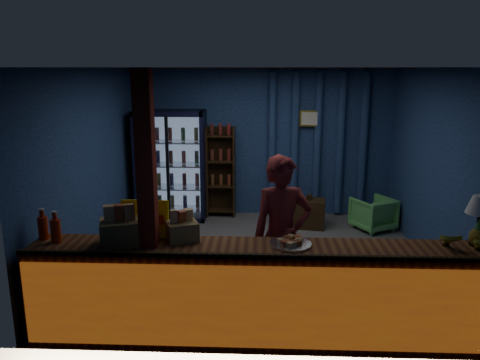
% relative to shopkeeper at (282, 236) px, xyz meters
% --- Properties ---
extents(ground, '(4.60, 4.60, 0.00)m').
position_rel_shopkeeper_xyz_m(ground, '(-0.23, 1.37, -0.87)').
color(ground, '#515154').
rests_on(ground, ground).
extents(room_walls, '(4.60, 4.60, 4.60)m').
position_rel_shopkeeper_xyz_m(room_walls, '(-0.23, 1.37, 0.70)').
color(room_walls, navy).
rests_on(room_walls, ground).
extents(counter, '(4.40, 0.57, 0.99)m').
position_rel_shopkeeper_xyz_m(counter, '(-0.23, -0.54, -0.39)').
color(counter, brown).
rests_on(counter, ground).
extents(support_post, '(0.16, 0.16, 2.60)m').
position_rel_shopkeeper_xyz_m(support_post, '(-1.28, -0.53, 0.43)').
color(support_post, maroon).
rests_on(support_post, ground).
extents(beverage_cooler, '(1.20, 0.62, 1.90)m').
position_rel_shopkeeper_xyz_m(beverage_cooler, '(-1.78, 3.29, 0.07)').
color(beverage_cooler, black).
rests_on(beverage_cooler, ground).
extents(bottle_shelf, '(0.50, 0.28, 1.60)m').
position_rel_shopkeeper_xyz_m(bottle_shelf, '(-0.93, 3.43, -0.07)').
color(bottle_shelf, '#342310').
rests_on(bottle_shelf, ground).
extents(curtain_folds, '(1.74, 0.14, 2.50)m').
position_rel_shopkeeper_xyz_m(curtain_folds, '(0.77, 3.51, 0.43)').
color(curtain_folds, navy).
rests_on(curtain_folds, room_walls).
extents(framed_picture, '(0.36, 0.04, 0.28)m').
position_rel_shopkeeper_xyz_m(framed_picture, '(0.62, 3.47, 0.88)').
color(framed_picture, gold).
rests_on(framed_picture, room_walls).
extents(shopkeeper, '(0.70, 0.53, 1.73)m').
position_rel_shopkeeper_xyz_m(shopkeeper, '(0.00, 0.00, 0.00)').
color(shopkeeper, maroon).
rests_on(shopkeeper, ground).
extents(green_chair, '(0.79, 0.80, 0.54)m').
position_rel_shopkeeper_xyz_m(green_chair, '(1.63, 2.75, -0.60)').
color(green_chair, '#61C060').
rests_on(green_chair, ground).
extents(side_table, '(0.57, 0.45, 0.57)m').
position_rel_shopkeeper_xyz_m(side_table, '(0.59, 2.82, -0.63)').
color(side_table, '#342310').
rests_on(side_table, ground).
extents(yellow_sign, '(0.47, 0.10, 0.38)m').
position_rel_shopkeeper_xyz_m(yellow_sign, '(-1.37, -0.31, 0.27)').
color(yellow_sign, yellow).
rests_on(yellow_sign, counter).
extents(soda_bottles, '(0.26, 0.18, 0.32)m').
position_rel_shopkeeper_xyz_m(soda_bottles, '(-2.28, -0.45, 0.21)').
color(soda_bottles, red).
rests_on(soda_bottles, counter).
extents(snack_box_left, '(0.44, 0.40, 0.39)m').
position_rel_shopkeeper_xyz_m(snack_box_left, '(-1.57, -0.50, 0.22)').
color(snack_box_left, olive).
rests_on(snack_box_left, counter).
extents(snack_box_centre, '(0.36, 0.33, 0.31)m').
position_rel_shopkeeper_xyz_m(snack_box_centre, '(-0.99, -0.38, 0.19)').
color(snack_box_centre, olive).
rests_on(snack_box_centre, counter).
extents(pastry_tray, '(0.40, 0.40, 0.07)m').
position_rel_shopkeeper_xyz_m(pastry_tray, '(0.06, -0.47, 0.11)').
color(pastry_tray, silver).
rests_on(pastry_tray, counter).
extents(banana_bunches, '(0.75, 0.29, 0.16)m').
position_rel_shopkeeper_xyz_m(banana_bunches, '(1.79, -0.50, 0.17)').
color(banana_bunches, yellow).
rests_on(banana_bunches, counter).
extents(table_lamp, '(0.25, 0.25, 0.49)m').
position_rel_shopkeeper_xyz_m(table_lamp, '(1.82, -0.39, 0.47)').
color(table_lamp, black).
rests_on(table_lamp, counter).
extents(pineapple, '(0.19, 0.19, 0.32)m').
position_rel_shopkeeper_xyz_m(pineapple, '(1.82, -0.46, 0.22)').
color(pineapple, olive).
rests_on(pineapple, counter).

